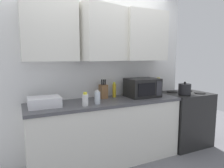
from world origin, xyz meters
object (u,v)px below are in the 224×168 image
kettle (185,89)px  bottle_white_jar (85,100)px  bottle_clear_tall (97,98)px  bottle_yellow_mustard (114,90)px  knife_block (103,91)px  dish_rack (44,102)px  stove_range (184,118)px  bottle_spice_jar (158,86)px  microwave (142,88)px

kettle → bottle_white_jar: kettle is taller
kettle → bottle_clear_tall: kettle is taller
kettle → bottle_white_jar: size_ratio=1.19×
kettle → bottle_yellow_mustard: size_ratio=0.90×
knife_block → bottle_yellow_mustard: (0.18, 0.00, 0.00)m
knife_block → bottle_clear_tall: 0.37m
dish_rack → bottle_clear_tall: size_ratio=2.12×
stove_range → bottle_clear_tall: (-1.65, -0.12, 0.53)m
stove_range → bottle_white_jar: size_ratio=5.30×
kettle → knife_block: 1.31m
dish_rack → bottle_spice_jar: bottle_spice_jar is taller
dish_rack → bottle_clear_tall: 0.66m
stove_range → bottle_clear_tall: size_ratio=5.08×
dish_rack → bottle_white_jar: bearing=-20.6°
bottle_white_jar → knife_block: bearing=41.2°
kettle → microwave: microwave is taller
knife_block → bottle_spice_jar: bearing=-5.8°
bottle_spice_jar → stove_range: bearing=-10.0°
stove_range → knife_block: bearing=172.7°
bottle_spice_jar → bottle_clear_tall: bearing=-169.7°
microwave → bottle_clear_tall: (-0.80, -0.16, -0.06)m
microwave → bottle_spice_jar: microwave is taller
bottle_yellow_mustard → bottle_spice_jar: size_ratio=0.83×
microwave → bottle_clear_tall: size_ratio=2.67×
bottle_clear_tall → bottle_spice_jar: bearing=10.3°
stove_range → bottle_spice_jar: (-0.51, 0.09, 0.58)m
kettle → bottle_yellow_mustard: bearing=163.3°
bottle_yellow_mustard → bottle_clear_tall: 0.49m
kettle → knife_block: size_ratio=0.73×
dish_rack → bottle_spice_jar: bearing=2.3°
kettle → microwave: size_ratio=0.43×
kettle → bottle_clear_tall: (-1.48, 0.02, -0.01)m
stove_range → kettle: bearing=-140.5°
knife_block → bottle_clear_tall: bearing=-125.0°
stove_range → bottle_white_jar: bottle_white_jar is taller
microwave → bottle_yellow_mustard: bearing=160.2°
bottle_clear_tall → bottle_white_jar: (-0.18, -0.04, -0.00)m
knife_block → stove_range: bearing=-7.3°
knife_block → bottle_clear_tall: size_ratio=1.56×
stove_range → bottle_white_jar: 1.91m
dish_rack → bottle_spice_jar: (1.78, 0.07, 0.07)m
microwave → dish_rack: (-1.44, -0.02, -0.08)m
dish_rack → bottle_yellow_mustard: bottle_yellow_mustard is taller
microwave → knife_block: same height
bottle_white_jar → bottle_spice_jar: (1.31, 0.24, 0.05)m
stove_range → bottle_clear_tall: 1.74m
kettle → stove_range: bearing=39.5°
microwave → knife_block: 0.60m
knife_block → bottle_clear_tall: (-0.21, -0.30, -0.02)m
stove_range → kettle: kettle is taller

